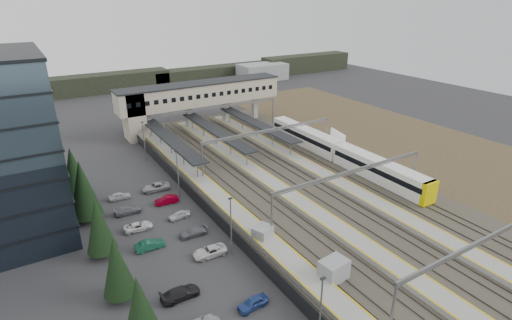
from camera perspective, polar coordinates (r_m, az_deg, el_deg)
ground at (r=61.35m, az=-0.37°, el=-7.26°), size 220.00×220.00×0.00m
conifer_row at (r=49.37m, az=-20.73°, el=-10.45°), size 4.42×49.82×9.50m
car_park at (r=51.57m, az=-10.06°, el=-13.31°), size 10.57×44.73×1.27m
lampposts at (r=57.11m, az=-7.96°, el=-4.96°), size 0.50×53.25×8.07m
fence at (r=62.24m, az=-7.94°, el=-5.99°), size 0.08×90.00×2.00m
relay_cabin_near at (r=48.19m, az=11.02°, el=-15.23°), size 3.42×2.67×2.64m
relay_cabin_far at (r=53.83m, az=0.96°, el=-10.55°), size 3.04×2.83×2.23m
rail_corridor at (r=69.47m, az=4.12°, el=-3.29°), size 34.00×90.00×0.92m
canopies at (r=84.65m, az=-5.73°, el=4.15°), size 23.10×30.00×3.28m
footbridge at (r=97.07m, az=-9.38°, el=8.83°), size 40.40×6.40×11.20m
gantries at (r=67.20m, az=7.10°, el=0.99°), size 28.40×62.28×7.17m
train at (r=79.11m, az=11.86°, el=1.05°), size 2.99×41.52×3.76m
billboard at (r=83.66m, az=11.57°, el=3.01°), size 1.31×5.56×4.74m
scrub_east at (r=93.41m, az=22.32°, el=1.78°), size 34.00×120.00×0.06m
treeline_far at (r=149.68m, az=-11.00°, el=11.57°), size 170.00×19.00×7.00m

